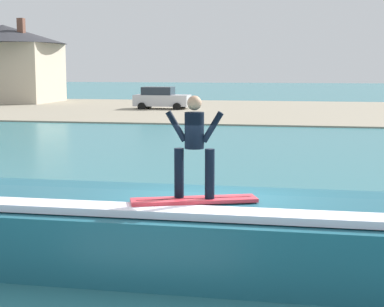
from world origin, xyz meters
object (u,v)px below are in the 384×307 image
(surfer, at_px, (194,141))
(surfboard, at_px, (194,200))
(house_with_chimney, at_px, (4,58))
(car_near_shore, at_px, (161,98))
(wave_crest, at_px, (162,230))

(surfer, bearing_deg, surfboard, -86.32)
(surfboard, relative_size, house_with_chimney, 0.18)
(surfer, distance_m, house_with_chimney, 53.86)
(car_near_shore, bearing_deg, surfer, -75.41)
(car_near_shore, xyz_separation_m, house_with_chimney, (-17.32, 6.96, 3.39))
(surfboard, height_order, house_with_chimney, house_with_chimney)
(house_with_chimney, bearing_deg, surfboard, -59.23)
(surfboard, bearing_deg, house_with_chimney, 120.77)
(surfboard, relative_size, car_near_shore, 0.48)
(wave_crest, relative_size, surfer, 5.79)
(surfboard, distance_m, house_with_chimney, 53.94)
(wave_crest, xyz_separation_m, car_near_shore, (-9.55, 38.78, 0.38))
(surfboard, bearing_deg, car_near_shore, 104.59)
(wave_crest, distance_m, house_with_chimney, 53.18)
(car_near_shore, height_order, house_with_chimney, house_with_chimney)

